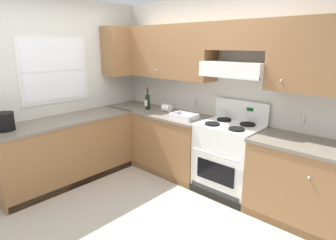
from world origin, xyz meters
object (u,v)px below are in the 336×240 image
Objects in this scene: wine_bottle at (148,101)px; bucket at (5,121)px; bowl at (184,117)px; paper_towel_roll at (167,108)px; stove at (228,158)px.

wine_bottle is 1.98m from bucket.
bowl is 0.49m from paper_towel_roll.
bucket is 1.68× the size of paper_towel_roll.
paper_towel_roll is (-1.14, 0.06, 0.49)m from stove.
bucket is (-1.89, -1.97, 0.55)m from stove.
wine_bottle reaches higher than paper_towel_roll.
stove is at bearing -2.90° from paper_towel_roll.
wine_bottle is at bearing -163.12° from paper_towel_roll.
bucket is at bearing -102.43° from wine_bottle.
stove is 5.27× the size of bucket.
bowl is (-0.67, -0.09, 0.45)m from stove.
stove is 1.24m from paper_towel_roll.
stove is at bearing 46.31° from bucket.
paper_towel_roll is at bearing 16.88° from wine_bottle.
bowl is 2.65× the size of paper_towel_roll.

